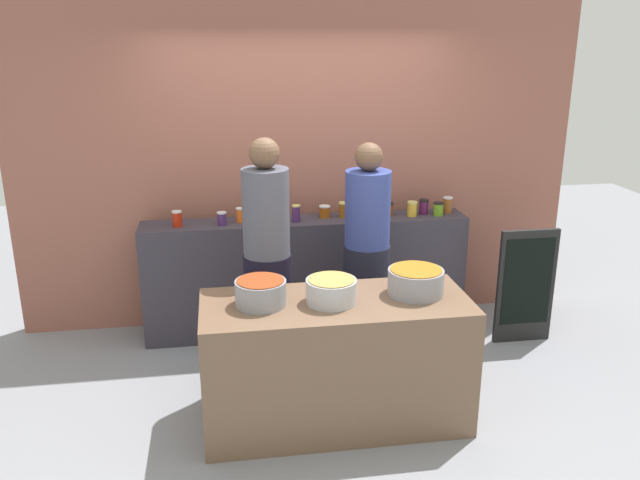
# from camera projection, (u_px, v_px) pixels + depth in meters

# --- Properties ---
(ground) EXTENTS (12.00, 12.00, 0.00)m
(ground) POSITION_uv_depth(u_px,v_px,m) (328.00, 395.00, 4.59)
(ground) COLOR gray
(storefront_wall) EXTENTS (4.80, 0.12, 3.00)m
(storefront_wall) POSITION_uv_depth(u_px,v_px,m) (300.00, 151.00, 5.50)
(storefront_wall) COLOR #9A5A4B
(storefront_wall) RESTS_ON ground
(display_shelf) EXTENTS (2.70, 0.36, 0.99)m
(display_shelf) POSITION_uv_depth(u_px,v_px,m) (306.00, 276.00, 5.47)
(display_shelf) COLOR #37323C
(display_shelf) RESTS_ON ground
(prep_table) EXTENTS (1.70, 0.70, 0.85)m
(prep_table) POSITION_uv_depth(u_px,v_px,m) (336.00, 362.00, 4.18)
(prep_table) COLOR brown
(prep_table) RESTS_ON ground
(preserve_jar_0) EXTENTS (0.08, 0.08, 0.13)m
(preserve_jar_0) POSITION_uv_depth(u_px,v_px,m) (177.00, 219.00, 5.11)
(preserve_jar_0) COLOR red
(preserve_jar_0) RESTS_ON display_shelf
(preserve_jar_1) EXTENTS (0.08, 0.08, 0.11)m
(preserve_jar_1) POSITION_uv_depth(u_px,v_px,m) (222.00, 218.00, 5.16)
(preserve_jar_1) COLOR #48255D
(preserve_jar_1) RESTS_ON display_shelf
(preserve_jar_2) EXTENTS (0.07, 0.07, 0.12)m
(preserve_jar_2) POSITION_uv_depth(u_px,v_px,m) (240.00, 215.00, 5.23)
(preserve_jar_2) COLOR orange
(preserve_jar_2) RESTS_ON display_shelf
(preserve_jar_3) EXTENTS (0.09, 0.09, 0.15)m
(preserve_jar_3) POSITION_uv_depth(u_px,v_px,m) (253.00, 213.00, 5.23)
(preserve_jar_3) COLOR #8E5112
(preserve_jar_3) RESTS_ON display_shelf
(preserve_jar_4) EXTENTS (0.09, 0.09, 0.13)m
(preserve_jar_4) POSITION_uv_depth(u_px,v_px,m) (270.00, 215.00, 5.22)
(preserve_jar_4) COLOR #974311
(preserve_jar_4) RESTS_ON display_shelf
(preserve_jar_5) EXTENTS (0.07, 0.07, 0.14)m
(preserve_jar_5) POSITION_uv_depth(u_px,v_px,m) (296.00, 213.00, 5.24)
(preserve_jar_5) COLOR #452459
(preserve_jar_5) RESTS_ON display_shelf
(preserve_jar_6) EXTENTS (0.09, 0.09, 0.10)m
(preserve_jar_6) POSITION_uv_depth(u_px,v_px,m) (325.00, 211.00, 5.37)
(preserve_jar_6) COLOR #9B4810
(preserve_jar_6) RESTS_ON display_shelf
(preserve_jar_7) EXTENTS (0.07, 0.07, 0.13)m
(preserve_jar_7) POSITION_uv_depth(u_px,v_px,m) (343.00, 210.00, 5.37)
(preserve_jar_7) COLOR brown
(preserve_jar_7) RESTS_ON display_shelf
(preserve_jar_8) EXTENTS (0.09, 0.09, 0.11)m
(preserve_jar_8) POSITION_uv_depth(u_px,v_px,m) (388.00, 209.00, 5.43)
(preserve_jar_8) COLOR brown
(preserve_jar_8) RESTS_ON display_shelf
(preserve_jar_9) EXTENTS (0.08, 0.08, 0.12)m
(preserve_jar_9) POSITION_uv_depth(u_px,v_px,m) (412.00, 209.00, 5.41)
(preserve_jar_9) COLOR gold
(preserve_jar_9) RESTS_ON display_shelf
(preserve_jar_10) EXTENTS (0.08, 0.08, 0.13)m
(preserve_jar_10) POSITION_uv_depth(u_px,v_px,m) (424.00, 207.00, 5.48)
(preserve_jar_10) COLOR #551949
(preserve_jar_10) RESTS_ON display_shelf
(preserve_jar_11) EXTENTS (0.09, 0.09, 0.11)m
(preserve_jar_11) POSITION_uv_depth(u_px,v_px,m) (438.00, 209.00, 5.43)
(preserve_jar_11) COLOR #65951F
(preserve_jar_11) RESTS_ON display_shelf
(preserve_jar_12) EXTENTS (0.08, 0.08, 0.14)m
(preserve_jar_12) POSITION_uv_depth(u_px,v_px,m) (448.00, 205.00, 5.51)
(preserve_jar_12) COLOR #945022
(preserve_jar_12) RESTS_ON display_shelf
(cooking_pot_left) EXTENTS (0.32, 0.32, 0.16)m
(cooking_pot_left) POSITION_uv_depth(u_px,v_px,m) (261.00, 293.00, 3.97)
(cooking_pot_left) COLOR gray
(cooking_pot_left) RESTS_ON prep_table
(cooking_pot_center) EXTENTS (0.32, 0.32, 0.16)m
(cooking_pot_center) POSITION_uv_depth(u_px,v_px,m) (331.00, 291.00, 4.01)
(cooking_pot_center) COLOR #B7B7BC
(cooking_pot_center) RESTS_ON prep_table
(cooking_pot_right) EXTENTS (0.36, 0.36, 0.17)m
(cooking_pot_right) POSITION_uv_depth(u_px,v_px,m) (416.00, 282.00, 4.14)
(cooking_pot_right) COLOR gray
(cooking_pot_right) RESTS_ON prep_table
(cook_with_tongs) EXTENTS (0.34, 0.34, 1.80)m
(cook_with_tongs) POSITION_uv_depth(u_px,v_px,m) (268.00, 276.00, 4.53)
(cook_with_tongs) COLOR black
(cook_with_tongs) RESTS_ON ground
(cook_in_cap) EXTENTS (0.35, 0.35, 1.71)m
(cook_in_cap) POSITION_uv_depth(u_px,v_px,m) (366.00, 265.00, 4.91)
(cook_in_cap) COLOR #1D1E2D
(cook_in_cap) RESTS_ON ground
(chalkboard_sign) EXTENTS (0.49, 0.05, 0.97)m
(chalkboard_sign) POSITION_uv_depth(u_px,v_px,m) (526.00, 286.00, 5.27)
(chalkboard_sign) COLOR black
(chalkboard_sign) RESTS_ON ground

